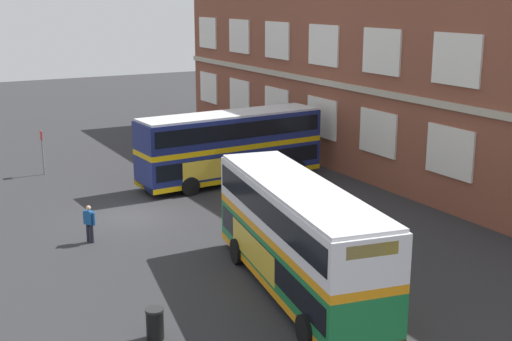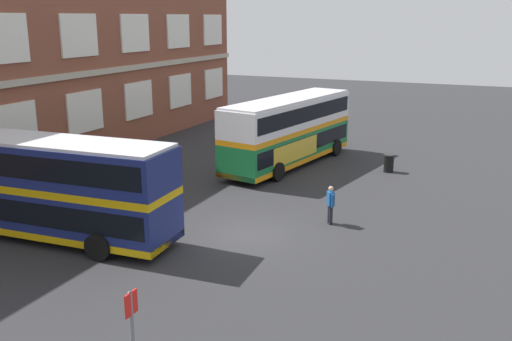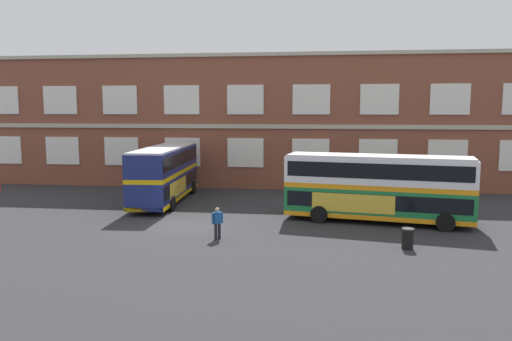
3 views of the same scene
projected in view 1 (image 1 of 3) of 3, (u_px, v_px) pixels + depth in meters
ground_plane at (170, 211)px, 34.49m from camera, size 120.00×120.00×0.00m
brick_terminal_building at (435, 84)px, 39.34m from camera, size 49.76×8.19×11.52m
double_decker_near at (231, 146)px, 39.37m from camera, size 3.30×11.12×4.07m
double_decker_middle at (298, 236)px, 24.57m from camera, size 11.28×4.48×4.07m
waiting_passenger at (89, 222)px, 29.85m from camera, size 0.58×0.45×1.70m
bus_stand_flag at (42, 148)px, 41.11m from camera, size 0.44×0.10×2.70m
station_litter_bin at (155, 324)px, 21.50m from camera, size 0.60×0.60×1.03m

